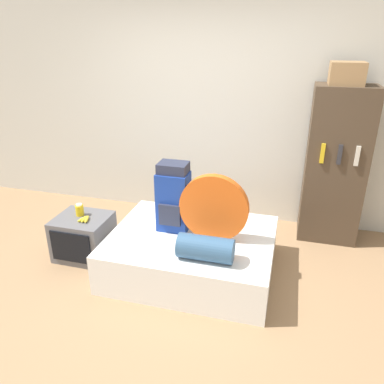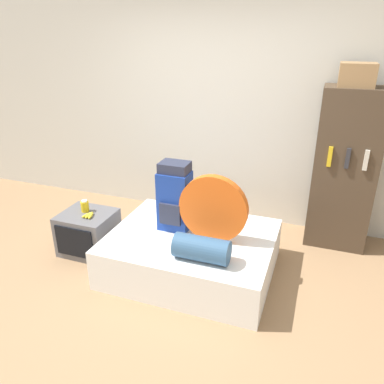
{
  "view_description": "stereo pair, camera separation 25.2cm",
  "coord_description": "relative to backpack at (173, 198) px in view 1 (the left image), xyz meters",
  "views": [
    {
      "loc": [
        0.96,
        -2.52,
        2.19
      ],
      "look_at": [
        0.14,
        0.5,
        0.84
      ],
      "focal_mm": 35.0,
      "sensor_mm": 36.0,
      "label": 1
    },
    {
      "loc": [
        1.2,
        -2.45,
        2.19
      ],
      "look_at": [
        0.14,
        0.5,
        0.84
      ],
      "focal_mm": 35.0,
      "sensor_mm": 36.0,
      "label": 2
    }
  ],
  "objects": [
    {
      "name": "television",
      "position": [
        -0.95,
        -0.13,
        -0.5
      ],
      "size": [
        0.54,
        0.49,
        0.44
      ],
      "color": "#5B5B60",
      "rests_on": "ground_plane"
    },
    {
      "name": "canister",
      "position": [
        -0.99,
        -0.08,
        -0.22
      ],
      "size": [
        0.08,
        0.08,
        0.13
      ],
      "color": "gold",
      "rests_on": "television"
    },
    {
      "name": "bed",
      "position": [
        0.21,
        -0.09,
        -0.53
      ],
      "size": [
        1.55,
        1.24,
        0.39
      ],
      "color": "white",
      "rests_on": "ground_plane"
    },
    {
      "name": "bookshelf",
      "position": [
        1.52,
        0.99,
        0.13
      ],
      "size": [
        0.62,
        0.44,
        1.7
      ],
      "color": "#473828",
      "rests_on": "ground_plane"
    },
    {
      "name": "cardboard_box",
      "position": [
        1.49,
        0.97,
        1.09
      ],
      "size": [
        0.33,
        0.29,
        0.22
      ],
      "color": "#99754C",
      "rests_on": "bookshelf"
    },
    {
      "name": "sleeping_roll",
      "position": [
        0.43,
        -0.45,
        -0.22
      ],
      "size": [
        0.48,
        0.22,
        0.22
      ],
      "color": "#33567A",
      "rests_on": "bed"
    },
    {
      "name": "tent_bag",
      "position": [
        0.42,
        -0.1,
        -0.01
      ],
      "size": [
        0.64,
        0.08,
        0.64
      ],
      "color": "#E05B19",
      "rests_on": "bed"
    },
    {
      "name": "banana_bunch",
      "position": [
        -0.88,
        -0.17,
        -0.26
      ],
      "size": [
        0.11,
        0.15,
        0.03
      ],
      "color": "yellow",
      "rests_on": "television"
    },
    {
      "name": "wall_back",
      "position": [
        0.07,
        1.26,
        0.58
      ],
      "size": [
        8.0,
        0.05,
        2.6
      ],
      "color": "silver",
      "rests_on": "ground_plane"
    },
    {
      "name": "ground_plane",
      "position": [
        0.07,
        -0.58,
        -0.72
      ],
      "size": [
        16.0,
        16.0,
        0.0
      ],
      "primitive_type": "plane",
      "color": "#997551"
    },
    {
      "name": "backpack",
      "position": [
        0.0,
        0.0,
        0.0
      ],
      "size": [
        0.3,
        0.26,
        0.68
      ],
      "color": "navy",
      "rests_on": "bed"
    }
  ]
}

